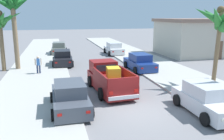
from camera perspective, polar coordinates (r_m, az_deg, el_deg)
ground_plane at (r=12.86m, az=6.26°, el=-9.67°), size 160.00×160.00×0.00m
sidewalk_left at (r=23.68m, az=-16.97°, el=0.42°), size 5.18×60.00×0.12m
sidewalk_right at (r=25.57m, az=8.87°, el=1.70°), size 5.18×60.00×0.12m
curb_left at (r=23.64m, az=-14.09°, el=0.55°), size 0.16×60.00×0.10m
curb_right at (r=25.14m, az=6.36°, el=1.57°), size 0.16×60.00×0.10m
pickup_truck at (r=15.88m, az=-0.71°, el=-2.15°), size 2.48×5.33×1.80m
car_left_near at (r=31.26m, az=0.44°, el=5.06°), size 2.05×4.27×1.54m
car_right_near at (r=24.83m, az=-11.69°, el=2.79°), size 2.10×4.29×1.54m
car_left_mid at (r=32.38m, az=-12.51°, el=5.03°), size 2.20×4.33×1.54m
car_right_mid at (r=13.21m, az=21.50°, el=-6.60°), size 2.04×4.27×1.54m
car_left_far at (r=12.85m, az=-10.00°, el=-6.41°), size 2.08×4.29×1.54m
car_right_far at (r=22.09m, az=6.64°, el=1.76°), size 2.13×4.31×1.54m
palm_tree_left_mid at (r=17.76m, az=24.30°, el=11.00°), size 3.26×4.04×5.64m
palm_tree_right_mid at (r=23.34m, az=-22.67°, el=13.37°), size 3.66×3.51×6.77m
roadside_house at (r=32.97m, az=20.27°, el=7.47°), size 10.14×8.07×4.57m
pedestrian at (r=21.18m, az=-17.16°, el=1.35°), size 0.57×0.42×1.59m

